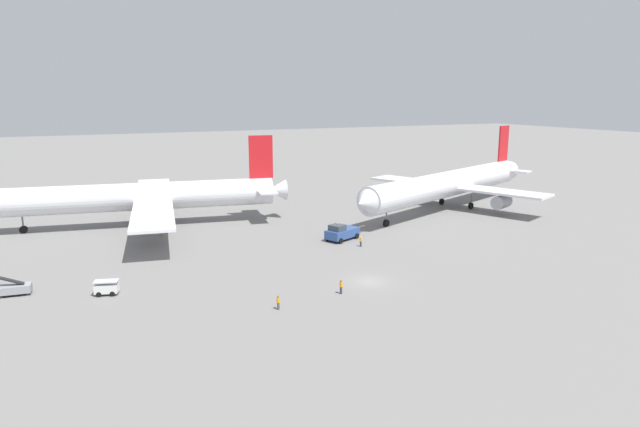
# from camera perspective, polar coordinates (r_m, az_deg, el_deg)

# --- Properties ---
(ground_plane) EXTENTS (600.00, 600.00, 0.00)m
(ground_plane) POSITION_cam_1_polar(r_m,az_deg,el_deg) (71.10, 5.05, -6.91)
(ground_plane) COLOR slate
(airliner_at_gate_left) EXTENTS (52.63, 49.82, 15.69)m
(airliner_at_gate_left) POSITION_cam_1_polar(r_m,az_deg,el_deg) (103.92, -17.56, 1.59)
(airliner_at_gate_left) COLOR silver
(airliner_at_gate_left) RESTS_ON ground
(airliner_being_pushed) EXTENTS (55.83, 38.22, 15.96)m
(airliner_being_pushed) POSITION_cam_1_polar(r_m,az_deg,el_deg) (117.49, 13.00, 2.93)
(airliner_being_pushed) COLOR silver
(airliner_being_pushed) RESTS_ON ground
(pushback_tug) EXTENTS (8.85, 4.97, 3.00)m
(pushback_tug) POSITION_cam_1_polar(r_m,az_deg,el_deg) (90.43, 2.20, -1.92)
(pushback_tug) COLOR #2D4C8C
(pushback_tug) RESTS_ON ground
(gse_belt_loader_portside) EXTENTS (5.03, 2.24, 3.02)m
(gse_belt_loader_portside) POSITION_cam_1_polar(r_m,az_deg,el_deg) (75.18, -28.80, -6.68)
(gse_belt_loader_portside) COLOR gray
(gse_belt_loader_portside) RESTS_ON ground
(gse_baggage_cart_near_cluster) EXTENTS (3.08, 2.33, 1.71)m
(gse_baggage_cart_near_cluster) POSITION_cam_1_polar(r_m,az_deg,el_deg) (70.73, -20.84, -7.04)
(gse_baggage_cart_near_cluster) COLOR silver
(gse_baggage_cart_near_cluster) RESTS_ON ground
(ground_crew_ramp_agent_by_cones) EXTENTS (0.36, 0.48, 1.59)m
(ground_crew_ramp_agent_by_cones) POSITION_cam_1_polar(r_m,az_deg,el_deg) (61.94, -4.26, -8.99)
(ground_crew_ramp_agent_by_cones) COLOR #4C4C51
(ground_crew_ramp_agent_by_cones) RESTS_ON ground
(ground_crew_wing_walker_right) EXTENTS (0.40, 0.44, 1.70)m
(ground_crew_wing_walker_right) POSITION_cam_1_polar(r_m,az_deg,el_deg) (66.48, 2.15, -7.42)
(ground_crew_wing_walker_right) COLOR #2D3351
(ground_crew_wing_walker_right) RESTS_ON ground
(ground_crew_marshaller_foreground) EXTENTS (0.36, 0.36, 1.64)m
(ground_crew_marshaller_foreground) POSITION_cam_1_polar(r_m,az_deg,el_deg) (86.79, 4.17, -2.82)
(ground_crew_marshaller_foreground) COLOR #2D3351
(ground_crew_marshaller_foreground) RESTS_ON ground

